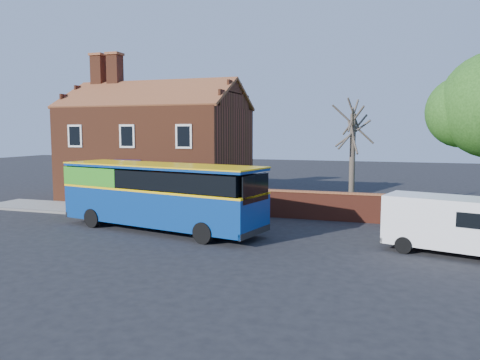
% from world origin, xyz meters
% --- Properties ---
extents(ground, '(120.00, 120.00, 0.00)m').
position_xyz_m(ground, '(0.00, 0.00, 0.00)').
color(ground, black).
rests_on(ground, ground).
extents(pavement, '(18.00, 3.50, 0.12)m').
position_xyz_m(pavement, '(-7.00, 5.75, 0.06)').
color(pavement, gray).
rests_on(pavement, ground).
extents(kerb, '(18.00, 0.15, 0.14)m').
position_xyz_m(kerb, '(-7.00, 4.00, 0.07)').
color(kerb, slate).
rests_on(kerb, ground).
extents(grass_strip, '(26.00, 12.00, 0.04)m').
position_xyz_m(grass_strip, '(13.00, 13.00, 0.02)').
color(grass_strip, '#426B28').
rests_on(grass_strip, ground).
extents(shop_building, '(12.30, 8.13, 10.50)m').
position_xyz_m(shop_building, '(-7.02, 11.50, 3.41)').
color(shop_building, brown).
rests_on(shop_building, ground).
extents(boundary_wall, '(22.00, 0.38, 1.60)m').
position_xyz_m(boundary_wall, '(13.00, 7.00, 0.81)').
color(boundary_wall, maroon).
rests_on(boundary_wall, ground).
extents(bus, '(11.20, 4.97, 3.31)m').
position_xyz_m(bus, '(-1.94, 1.83, 1.87)').
color(bus, navy).
rests_on(bus, ground).
extents(van_near, '(5.61, 3.43, 2.30)m').
position_xyz_m(van_near, '(11.74, 1.35, 1.29)').
color(van_near, white).
rests_on(van_near, ground).
extents(bare_tree, '(2.44, 2.91, 6.51)m').
position_xyz_m(bare_tree, '(6.95, 9.91, 3.34)').
color(bare_tree, '#4C4238').
rests_on(bare_tree, ground).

